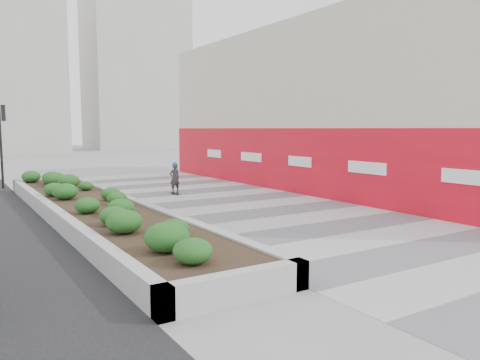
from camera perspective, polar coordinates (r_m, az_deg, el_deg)
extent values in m
plane|color=gray|center=(13.12, 16.11, -7.11)|extent=(160.00, 160.00, 0.00)
cube|color=#A8A8AD|center=(15.23, 7.65, -5.05)|extent=(8.00, 36.00, 0.01)
cube|color=beige|center=(24.10, 11.54, 8.58)|extent=(6.00, 24.00, 8.00)
cube|color=red|center=(22.18, 5.80, 2.42)|extent=(0.12, 24.00, 3.00)
cube|color=#9E9EA0|center=(8.23, -0.46, -12.95)|extent=(3.00, 0.30, 0.55)
cube|color=#9E9EA0|center=(24.80, -22.43, -0.46)|extent=(3.00, 0.30, 0.55)
cube|color=#9E9EA0|center=(15.94, -21.81, -3.96)|extent=(0.30, 18.00, 0.55)
cube|color=#9E9EA0|center=(16.61, -12.61, -3.25)|extent=(0.30, 18.00, 0.55)
cube|color=#2D2116|center=(16.23, -17.11, -3.70)|extent=(2.40, 17.40, 0.50)
cylinder|color=black|center=(26.08, -27.12, 3.66)|extent=(0.12, 0.12, 4.20)
cube|color=black|center=(26.09, -26.91, 7.30)|extent=(0.18, 0.28, 0.80)
cube|color=#ADAAA3|center=(73.30, -12.58, 13.22)|extent=(14.00, 10.00, 24.00)
cylinder|color=#595654|center=(15.55, 9.08, -4.85)|extent=(0.44, 0.44, 0.01)
cube|color=black|center=(21.47, -7.94, -1.59)|extent=(0.22, 0.72, 0.02)
imported|color=#2C2B31|center=(21.38, -7.97, 0.21)|extent=(0.51, 0.35, 1.34)
sphere|color=blue|center=(21.33, -7.99, 1.89)|extent=(0.23, 0.23, 0.23)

